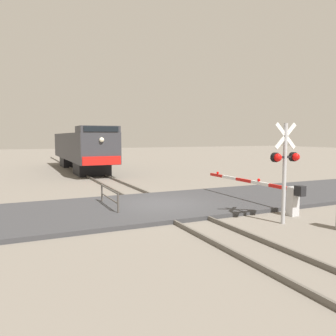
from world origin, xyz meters
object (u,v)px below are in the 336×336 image
crossing_signal (285,163)px  guard_railing (109,196)px  locomotive (82,148)px  crossing_gate (276,192)px

crossing_signal → guard_railing: (-5.12, 4.86, -1.60)m
locomotive → crossing_gate: bearing=-79.0°
crossing_gate → locomotive: bearing=101.0°
crossing_signal → crossing_gate: bearing=54.7°
locomotive → crossing_gate: size_ratio=2.44×
crossing_signal → guard_railing: 7.24m
crossing_signal → crossing_gate: size_ratio=0.55×
crossing_signal → guard_railing: bearing=136.5°
crossing_signal → guard_railing: crossing_signal is taller
crossing_gate → crossing_signal: bearing=-125.3°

